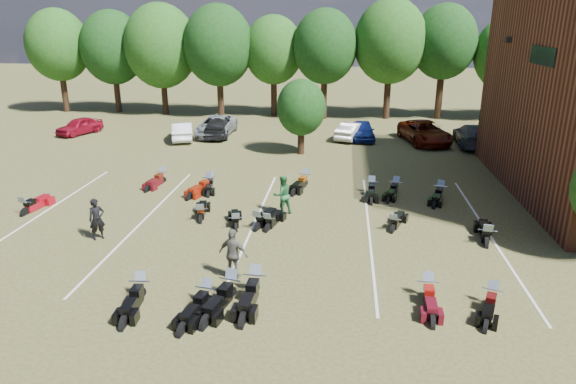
# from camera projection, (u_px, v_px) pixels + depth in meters

# --- Properties ---
(ground) EXTENTS (160.00, 160.00, 0.00)m
(ground) POSITION_uv_depth(u_px,v_px,m) (319.00, 257.00, 19.46)
(ground) COLOR brown
(ground) RESTS_ON ground
(car_0) EXTENTS (2.86, 4.07, 1.29)m
(car_0) POSITION_uv_depth(u_px,v_px,m) (79.00, 126.00, 39.77)
(car_0) COLOR maroon
(car_0) RESTS_ON ground
(car_1) EXTENTS (2.53, 4.28, 1.33)m
(car_1) POSITION_uv_depth(u_px,v_px,m) (182.00, 131.00, 37.90)
(car_1) COLOR silver
(car_1) RESTS_ON ground
(car_2) EXTENTS (2.50, 5.35, 1.48)m
(car_2) POSITION_uv_depth(u_px,v_px,m) (216.00, 126.00, 39.29)
(car_2) COLOR gray
(car_2) RESTS_ON ground
(car_3) EXTENTS (2.34, 4.83, 1.35)m
(car_3) POSITION_uv_depth(u_px,v_px,m) (218.00, 128.00, 38.96)
(car_3) COLOR black
(car_3) RESTS_ON ground
(car_4) EXTENTS (1.81, 4.10, 1.37)m
(car_4) POSITION_uv_depth(u_px,v_px,m) (363.00, 130.00, 38.01)
(car_4) COLOR #0B1752
(car_4) RESTS_ON ground
(car_5) EXTENTS (2.70, 4.14, 1.29)m
(car_5) POSITION_uv_depth(u_px,v_px,m) (352.00, 131.00, 38.11)
(car_5) COLOR #ACAAA7
(car_5) RESTS_ON ground
(car_6) EXTENTS (3.74, 6.01, 1.55)m
(car_6) POSITION_uv_depth(u_px,v_px,m) (425.00, 132.00, 37.05)
(car_6) COLOR #5B1205
(car_6) RESTS_ON ground
(car_7) EXTENTS (2.43, 5.39, 1.53)m
(car_7) POSITION_uv_depth(u_px,v_px,m) (473.00, 135.00, 36.11)
(car_7) COLOR #36373B
(car_7) RESTS_ON ground
(person_black) EXTENTS (0.75, 0.72, 1.73)m
(person_black) POSITION_uv_depth(u_px,v_px,m) (97.00, 219.00, 20.80)
(person_black) COLOR black
(person_black) RESTS_ON ground
(person_green) EXTENTS (1.13, 1.05, 1.85)m
(person_green) POSITION_uv_depth(u_px,v_px,m) (282.00, 195.00, 23.50)
(person_green) COLOR #286B37
(person_green) RESTS_ON ground
(person_grey) EXTENTS (1.16, 0.72, 1.84)m
(person_grey) POSITION_uv_depth(u_px,v_px,m) (233.00, 254.00, 17.60)
(person_grey) COLOR #59574D
(person_grey) RESTS_ON ground
(motorcycle_1) EXTENTS (0.86, 2.30, 1.26)m
(motorcycle_1) POSITION_uv_depth(u_px,v_px,m) (141.00, 298.00, 16.63)
(motorcycle_1) COLOR black
(motorcycle_1) RESTS_ON ground
(motorcycle_2) EXTENTS (1.10, 2.31, 1.24)m
(motorcycle_2) POSITION_uv_depth(u_px,v_px,m) (207.00, 305.00, 16.23)
(motorcycle_2) COLOR black
(motorcycle_2) RESTS_ON ground
(motorcycle_3) EXTENTS (1.27, 2.51, 1.34)m
(motorcycle_3) POSITION_uv_depth(u_px,v_px,m) (231.00, 297.00, 16.67)
(motorcycle_3) COLOR black
(motorcycle_3) RESTS_ON ground
(motorcycle_4) EXTENTS (0.89, 2.51, 1.38)m
(motorcycle_4) POSITION_uv_depth(u_px,v_px,m) (255.00, 294.00, 16.89)
(motorcycle_4) COLOR black
(motorcycle_4) RESTS_ON ground
(motorcycle_5) EXTENTS (1.31, 2.15, 1.15)m
(motorcycle_5) POSITION_uv_depth(u_px,v_px,m) (491.00, 305.00, 16.20)
(motorcycle_5) COLOR black
(motorcycle_5) RESTS_ON ground
(motorcycle_6) EXTENTS (0.79, 2.21, 1.21)m
(motorcycle_6) POSITION_uv_depth(u_px,v_px,m) (427.00, 298.00, 16.64)
(motorcycle_6) COLOR #4D0B15
(motorcycle_6) RESTS_ON ground
(motorcycle_7) EXTENTS (1.03, 2.36, 1.27)m
(motorcycle_7) POSITION_uv_depth(u_px,v_px,m) (26.00, 215.00, 23.67)
(motorcycle_7) COLOR maroon
(motorcycle_7) RESTS_ON ground
(motorcycle_8) EXTENTS (1.07, 2.28, 1.22)m
(motorcycle_8) POSITION_uv_depth(u_px,v_px,m) (201.00, 222.00, 22.86)
(motorcycle_8) COLOR black
(motorcycle_8) RESTS_ON ground
(motorcycle_9) EXTENTS (1.11, 2.11, 1.12)m
(motorcycle_9) POSITION_uv_depth(u_px,v_px,m) (236.00, 230.00, 21.98)
(motorcycle_9) COLOR black
(motorcycle_9) RESTS_ON ground
(motorcycle_10) EXTENTS (1.12, 2.17, 1.15)m
(motorcycle_10) POSITION_uv_depth(u_px,v_px,m) (268.00, 230.00, 21.92)
(motorcycle_10) COLOR black
(motorcycle_10) RESTS_ON ground
(motorcycle_11) EXTENTS (1.38, 2.36, 1.26)m
(motorcycle_11) POSITION_uv_depth(u_px,v_px,m) (258.00, 229.00, 22.01)
(motorcycle_11) COLOR black
(motorcycle_11) RESTS_ON ground
(motorcycle_12) EXTENTS (1.32, 2.18, 1.16)m
(motorcycle_12) POSITION_uv_depth(u_px,v_px,m) (393.00, 231.00, 21.81)
(motorcycle_12) COLOR black
(motorcycle_12) RESTS_ON ground
(motorcycle_13) EXTENTS (1.09, 2.45, 1.32)m
(motorcycle_13) POSITION_uv_depth(u_px,v_px,m) (486.00, 245.00, 20.47)
(motorcycle_13) COLOR black
(motorcycle_13) RESTS_ON ground
(motorcycle_14) EXTENTS (1.04, 2.28, 1.22)m
(motorcycle_14) POSITION_uv_depth(u_px,v_px,m) (163.00, 182.00, 28.29)
(motorcycle_14) COLOR #4E0B10
(motorcycle_14) RESTS_ON ground
(motorcycle_15) EXTENTS (1.43, 2.42, 1.29)m
(motorcycle_15) POSITION_uv_depth(u_px,v_px,m) (208.00, 190.00, 27.09)
(motorcycle_15) COLOR maroon
(motorcycle_15) RESTS_ON ground
(motorcycle_16) EXTENTS (0.98, 2.17, 1.16)m
(motorcycle_16) POSITION_uv_depth(u_px,v_px,m) (211.00, 187.00, 27.48)
(motorcycle_16) COLOR black
(motorcycle_16) RESTS_ON ground
(motorcycle_17) EXTENTS (1.33, 2.45, 1.30)m
(motorcycle_17) POSITION_uv_depth(u_px,v_px,m) (305.00, 186.00, 27.74)
(motorcycle_17) COLOR black
(motorcycle_17) RESTS_ON ground
(motorcycle_18) EXTENTS (0.80, 2.25, 1.24)m
(motorcycle_18) POSITION_uv_depth(u_px,v_px,m) (371.00, 193.00, 26.58)
(motorcycle_18) COLOR black
(motorcycle_18) RESTS_ON ground
(motorcycle_19) EXTENTS (1.36, 2.31, 1.23)m
(motorcycle_19) POSITION_uv_depth(u_px,v_px,m) (439.00, 197.00, 25.92)
(motorcycle_19) COLOR black
(motorcycle_19) RESTS_ON ground
(motorcycle_20) EXTENTS (1.28, 2.26, 1.20)m
(motorcycle_20) POSITION_uv_depth(u_px,v_px,m) (395.00, 193.00, 26.61)
(motorcycle_20) COLOR black
(motorcycle_20) RESTS_ON ground
(tree_line) EXTENTS (56.00, 6.00, 9.79)m
(tree_line) POSITION_uv_depth(u_px,v_px,m) (326.00, 45.00, 44.82)
(tree_line) COLOR black
(tree_line) RESTS_ON ground
(young_tree_midfield) EXTENTS (3.20, 3.20, 4.70)m
(young_tree_midfield) POSITION_uv_depth(u_px,v_px,m) (301.00, 107.00, 33.25)
(young_tree_midfield) COLOR black
(young_tree_midfield) RESTS_ON ground
(parking_lines) EXTENTS (20.10, 14.00, 0.01)m
(parking_lines) POSITION_uv_depth(u_px,v_px,m) (254.00, 224.00, 22.59)
(parking_lines) COLOR silver
(parking_lines) RESTS_ON ground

